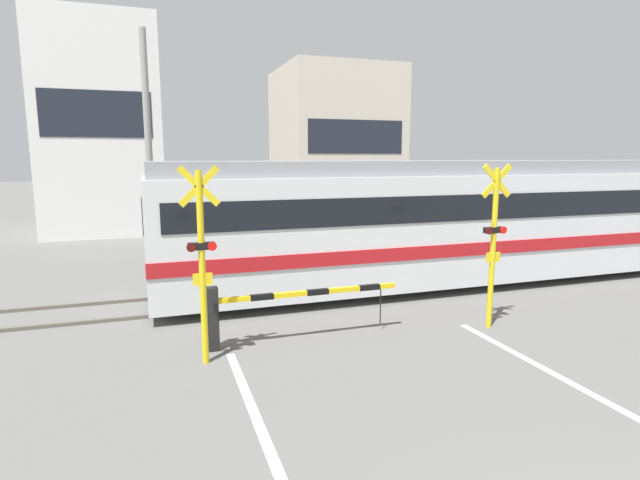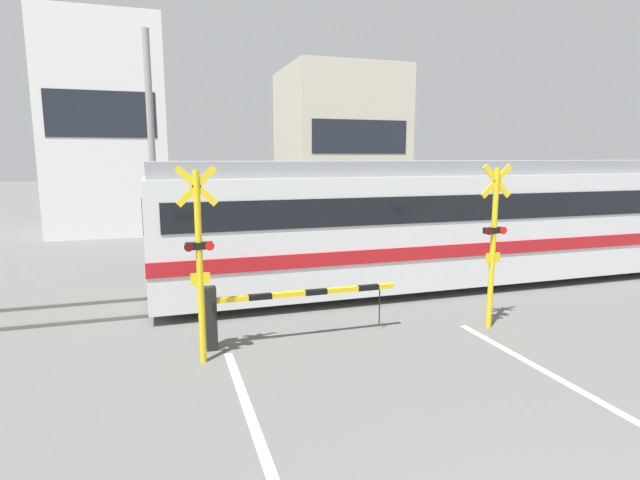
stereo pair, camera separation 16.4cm
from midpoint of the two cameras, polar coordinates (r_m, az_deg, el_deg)
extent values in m
cube|color=#5B564C|center=(12.23, -0.24, -6.91)|extent=(50.00, 0.10, 0.08)
cube|color=#5B564C|center=(13.55, -2.08, -5.27)|extent=(50.00, 0.10, 0.08)
cube|color=silver|center=(14.37, 15.44, 1.70)|extent=(16.23, 2.96, 2.80)
cube|color=gray|center=(14.26, 15.72, 8.01)|extent=(16.06, 2.61, 0.36)
cube|color=red|center=(14.43, 15.37, 0.04)|extent=(16.24, 3.02, 0.32)
cube|color=black|center=(14.31, 15.55, 4.20)|extent=(15.58, 3.01, 0.64)
cube|color=black|center=(11.97, -19.08, 3.06)|extent=(0.03, 2.08, 0.80)
cylinder|color=black|center=(11.95, -3.59, -5.63)|extent=(0.76, 0.12, 0.76)
cylinder|color=black|center=(13.30, -5.11, -4.08)|extent=(0.76, 0.12, 0.76)
cylinder|color=black|center=(17.33, 30.67, -2.20)|extent=(0.76, 0.12, 0.76)
cylinder|color=black|center=(18.29, 27.33, -1.38)|extent=(0.76, 0.12, 0.76)
cube|color=black|center=(9.36, -11.84, -8.77)|extent=(0.20, 0.20, 1.18)
cube|color=yellow|center=(9.60, -1.01, -6.05)|extent=(3.63, 0.09, 0.09)
cube|color=black|center=(9.39, -6.36, -6.47)|extent=(0.44, 0.10, 0.10)
cube|color=black|center=(9.66, 0.03, -5.96)|extent=(0.44, 0.10, 0.10)
cube|color=black|center=(10.03, 5.99, -5.42)|extent=(0.44, 0.10, 0.10)
cylinder|color=black|center=(10.25, 7.27, -7.53)|extent=(0.02, 0.02, 0.74)
cube|color=black|center=(16.27, 5.00, -0.82)|extent=(0.20, 0.20, 1.18)
cube|color=yellow|center=(15.61, -1.14, 0.00)|extent=(3.63, 0.09, 0.09)
cube|color=black|center=(15.89, 2.00, 0.16)|extent=(0.44, 0.10, 0.10)
cube|color=black|center=(15.56, -1.78, -0.04)|extent=(0.44, 0.10, 0.10)
cube|color=black|center=(15.30, -5.71, -0.24)|extent=(0.44, 0.10, 0.10)
cylinder|color=black|center=(15.32, -6.62, -1.82)|extent=(0.02, 0.02, 0.74)
cylinder|color=yellow|center=(8.55, -13.03, -3.25)|extent=(0.11, 0.11, 3.28)
cube|color=yellow|center=(8.36, -13.39, 6.01)|extent=(0.68, 0.04, 0.68)
cube|color=yellow|center=(8.36, -13.39, 6.01)|extent=(0.68, 0.04, 0.68)
cube|color=black|center=(8.48, -13.13, -0.65)|extent=(0.44, 0.12, 0.12)
cylinder|color=#4C0C0C|center=(8.39, -14.24, -0.80)|extent=(0.15, 0.03, 0.15)
cylinder|color=red|center=(8.42, -11.94, -0.68)|extent=(0.15, 0.03, 0.15)
cube|color=yellow|center=(8.57, -12.98, -4.35)|extent=(0.32, 0.03, 0.20)
cylinder|color=yellow|center=(10.68, 19.55, -1.04)|extent=(0.11, 0.11, 3.28)
cube|color=yellow|center=(10.53, 19.97, 6.36)|extent=(0.68, 0.04, 0.68)
cube|color=yellow|center=(10.53, 19.97, 6.36)|extent=(0.68, 0.04, 0.68)
cube|color=black|center=(10.62, 19.67, 1.05)|extent=(0.44, 0.12, 0.12)
cylinder|color=#4C0C0C|center=(10.46, 19.18, 0.95)|extent=(0.15, 0.03, 0.15)
cylinder|color=red|center=(10.66, 20.64, 1.03)|extent=(0.15, 0.03, 0.15)
cube|color=yellow|center=(10.69, 19.57, -1.93)|extent=(0.32, 0.03, 0.20)
cylinder|color=#33384C|center=(18.34, -7.24, -0.24)|extent=(0.13, 0.13, 0.84)
cylinder|color=#33384C|center=(18.37, -6.81, -0.22)|extent=(0.13, 0.13, 0.84)
cube|color=navy|center=(18.25, -7.07, 2.09)|extent=(0.38, 0.22, 0.66)
sphere|color=tan|center=(18.20, -7.10, 3.50)|extent=(0.23, 0.23, 0.23)
cube|color=white|center=(26.13, -22.81, 11.55)|extent=(5.14, 6.12, 9.53)
cube|color=#1E232D|center=(23.10, -23.53, 13.06)|extent=(4.32, 0.03, 1.91)
cube|color=beige|center=(27.70, 2.33, 10.64)|extent=(5.88, 6.12, 8.11)
cube|color=#1E232D|center=(24.86, 4.82, 11.68)|extent=(4.94, 0.03, 1.62)
cylinder|color=gray|center=(17.25, -18.41, 9.79)|extent=(0.22, 0.22, 7.45)
camera|label=1|loc=(0.08, -89.59, 0.07)|focal=28.00mm
camera|label=2|loc=(0.08, 90.41, -0.07)|focal=28.00mm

